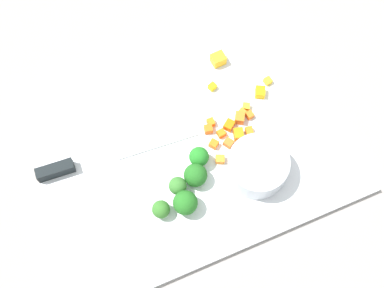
# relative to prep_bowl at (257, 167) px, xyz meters

# --- Properties ---
(ground_plane) EXTENTS (4.00, 4.00, 0.00)m
(ground_plane) POSITION_rel_prep_bowl_xyz_m (0.08, -0.08, -0.04)
(ground_plane) COLOR gray
(cutting_board) EXTENTS (0.51, 0.38, 0.01)m
(cutting_board) POSITION_rel_prep_bowl_xyz_m (0.08, -0.08, -0.03)
(cutting_board) COLOR white
(cutting_board) RESTS_ON ground_plane
(prep_bowl) EXTENTS (0.10, 0.10, 0.05)m
(prep_bowl) POSITION_rel_prep_bowl_xyz_m (0.00, 0.00, 0.00)
(prep_bowl) COLOR #B3B9C3
(prep_bowl) RESTS_ON cutting_board
(chef_knife) EXTENTS (0.27, 0.04, 0.02)m
(chef_knife) POSITION_rel_prep_bowl_xyz_m (0.25, -0.12, -0.02)
(chef_knife) COLOR silver
(chef_knife) RESTS_ON cutting_board
(carrot_dice_0) EXTENTS (0.02, 0.02, 0.01)m
(carrot_dice_0) POSITION_rel_prep_bowl_xyz_m (0.01, -0.09, -0.02)
(carrot_dice_0) COLOR orange
(carrot_dice_0) RESTS_ON cutting_board
(carrot_dice_1) EXTENTS (0.02, 0.02, 0.01)m
(carrot_dice_1) POSITION_rel_prep_bowl_xyz_m (0.04, -0.10, -0.02)
(carrot_dice_1) COLOR orange
(carrot_dice_1) RESTS_ON cutting_board
(carrot_dice_2) EXTENTS (0.01, 0.01, 0.01)m
(carrot_dice_2) POSITION_rel_prep_bowl_xyz_m (-0.03, -0.09, -0.02)
(carrot_dice_2) COLOR orange
(carrot_dice_2) RESTS_ON cutting_board
(carrot_dice_3) EXTENTS (0.02, 0.02, 0.01)m
(carrot_dice_3) POSITION_rel_prep_bowl_xyz_m (0.05, -0.04, -0.02)
(carrot_dice_3) COLOR orange
(carrot_dice_3) RESTS_ON cutting_board
(carrot_dice_4) EXTENTS (0.02, 0.02, 0.02)m
(carrot_dice_4) POSITION_rel_prep_bowl_xyz_m (-0.01, -0.09, -0.02)
(carrot_dice_4) COLOR orange
(carrot_dice_4) RESTS_ON cutting_board
(carrot_dice_5) EXTENTS (0.02, 0.02, 0.02)m
(carrot_dice_5) POSITION_rel_prep_bowl_xyz_m (0.00, -0.07, -0.02)
(carrot_dice_5) COLOR orange
(carrot_dice_5) RESTS_ON cutting_board
(carrot_dice_6) EXTENTS (0.01, 0.01, 0.01)m
(carrot_dice_6) POSITION_rel_prep_bowl_xyz_m (0.03, -0.08, -0.02)
(carrot_dice_6) COLOR orange
(carrot_dice_6) RESTS_ON cutting_board
(carrot_dice_7) EXTENTS (0.02, 0.02, 0.01)m
(carrot_dice_7) POSITION_rel_prep_bowl_xyz_m (0.02, -0.06, -0.02)
(carrot_dice_7) COLOR orange
(carrot_dice_7) RESTS_ON cutting_board
(carrot_dice_8) EXTENTS (0.02, 0.02, 0.01)m
(carrot_dice_8) POSITION_rel_prep_bowl_xyz_m (-0.02, -0.10, -0.02)
(carrot_dice_8) COLOR orange
(carrot_dice_8) RESTS_ON cutting_board
(carrot_dice_9) EXTENTS (0.01, 0.02, 0.01)m
(carrot_dice_9) POSITION_rel_prep_bowl_xyz_m (-0.02, -0.07, -0.02)
(carrot_dice_9) COLOR orange
(carrot_dice_9) RESTS_ON cutting_board
(carrot_dice_10) EXTENTS (0.01, 0.01, 0.01)m
(carrot_dice_10) POSITION_rel_prep_bowl_xyz_m (0.03, -0.11, -0.02)
(carrot_dice_10) COLOR orange
(carrot_dice_10) RESTS_ON cutting_board
(carrot_dice_11) EXTENTS (0.02, 0.02, 0.01)m
(carrot_dice_11) POSITION_rel_prep_bowl_xyz_m (0.05, -0.07, -0.02)
(carrot_dice_11) COLOR orange
(carrot_dice_11) RESTS_ON cutting_board
(pepper_dice_0) EXTENTS (0.02, 0.02, 0.01)m
(pepper_dice_0) POSITION_rel_prep_bowl_xyz_m (-0.03, -0.11, -0.02)
(pepper_dice_0) COLOR yellow
(pepper_dice_0) RESTS_ON cutting_board
(pepper_dice_1) EXTENTS (0.02, 0.02, 0.02)m
(pepper_dice_1) POSITION_rel_prep_bowl_xyz_m (-0.03, -0.21, -0.01)
(pepper_dice_1) COLOR yellow
(pepper_dice_1) RESTS_ON cutting_board
(pepper_dice_2) EXTENTS (0.02, 0.02, 0.02)m
(pepper_dice_2) POSITION_rel_prep_bowl_xyz_m (-0.07, -0.13, -0.02)
(pepper_dice_2) COLOR yellow
(pepper_dice_2) RESTS_ON cutting_board
(pepper_dice_3) EXTENTS (0.02, 0.01, 0.01)m
(pepper_dice_3) POSITION_rel_prep_bowl_xyz_m (0.00, -0.17, -0.02)
(pepper_dice_3) COLOR yellow
(pepper_dice_3) RESTS_ON cutting_board
(pepper_dice_4) EXTENTS (0.01, 0.01, 0.01)m
(pepper_dice_4) POSITION_rel_prep_bowl_xyz_m (-0.09, -0.14, -0.02)
(pepper_dice_4) COLOR yellow
(pepper_dice_4) RESTS_ON cutting_board
(broccoli_floret_0) EXTENTS (0.04, 0.04, 0.04)m
(broccoli_floret_0) POSITION_rel_prep_bowl_xyz_m (0.10, -0.03, -0.00)
(broccoli_floret_0) COLOR #8DBE6C
(broccoli_floret_0) RESTS_ON cutting_board
(broccoli_floret_1) EXTENTS (0.04, 0.04, 0.04)m
(broccoli_floret_1) POSITION_rel_prep_bowl_xyz_m (0.13, 0.01, -0.00)
(broccoli_floret_1) COLOR #88C062
(broccoli_floret_1) RESTS_ON cutting_board
(broccoli_floret_2) EXTENTS (0.03, 0.03, 0.04)m
(broccoli_floret_2) POSITION_rel_prep_bowl_xyz_m (0.08, -0.05, -0.00)
(broccoli_floret_2) COLOR #98BA62
(broccoli_floret_2) RESTS_ON cutting_board
(broccoli_floret_3) EXTENTS (0.03, 0.03, 0.03)m
(broccoli_floret_3) POSITION_rel_prep_bowl_xyz_m (0.17, 0.00, -0.01)
(broccoli_floret_3) COLOR #98AD69
(broccoli_floret_3) RESTS_ON cutting_board
(broccoli_floret_4) EXTENTS (0.03, 0.03, 0.04)m
(broccoli_floret_4) POSITION_rel_prep_bowl_xyz_m (0.13, -0.02, -0.00)
(broccoli_floret_4) COLOR #8FB56B
(broccoli_floret_4) RESTS_ON cutting_board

